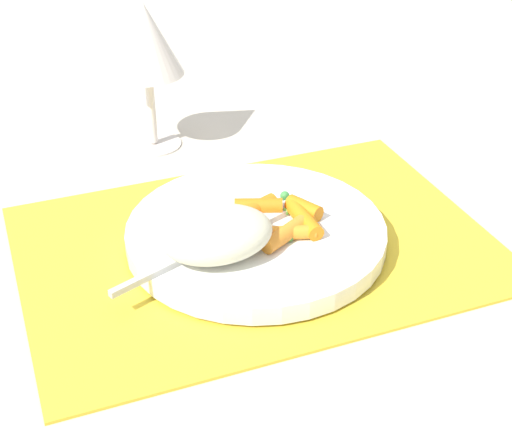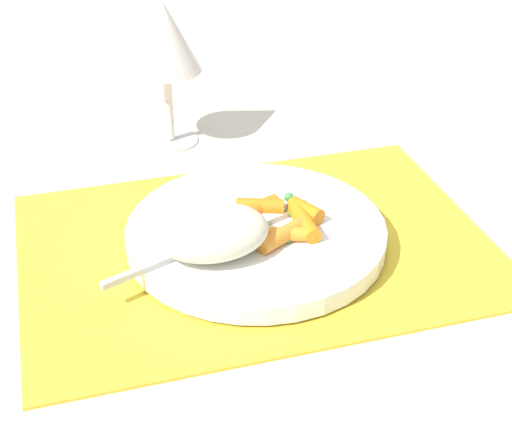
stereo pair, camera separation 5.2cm
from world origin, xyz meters
name	(u,v)px [view 1 (the left image)]	position (x,y,z in m)	size (l,w,h in m)	color
ground_plane	(256,247)	(0.00, 0.00, 0.00)	(2.40, 2.40, 0.00)	beige
placemat	(256,244)	(0.00, 0.00, 0.00)	(0.44, 0.31, 0.01)	gold
plate	(256,234)	(0.00, 0.00, 0.02)	(0.24, 0.24, 0.02)	white
rice_mound	(217,234)	(-0.05, -0.03, 0.05)	(0.10, 0.07, 0.04)	beige
carrot_portion	(283,218)	(0.02, -0.01, 0.03)	(0.08, 0.09, 0.02)	orange
pea_scatter	(283,210)	(0.03, 0.01, 0.03)	(0.07, 0.08, 0.01)	#509130
fork	(226,237)	(-0.03, -0.01, 0.03)	(0.20, 0.08, 0.01)	silver
wine_glass	(146,43)	(-0.04, 0.24, 0.13)	(0.08, 0.08, 0.17)	silver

